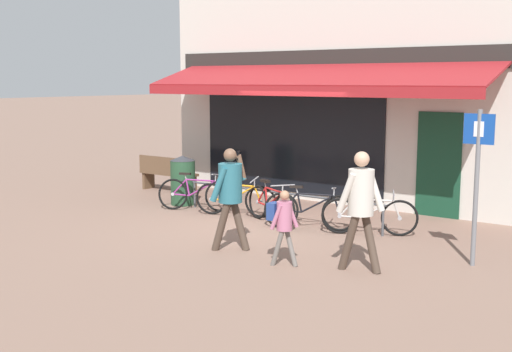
{
  "coord_description": "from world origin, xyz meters",
  "views": [
    {
      "loc": [
        6.99,
        -9.91,
        2.73
      ],
      "look_at": [
        0.46,
        -0.87,
        1.05
      ],
      "focal_mm": 45.0,
      "sensor_mm": 36.0,
      "label": 1
    }
  ],
  "objects": [
    {
      "name": "bicycle_red",
      "position": [
        0.17,
        0.01,
        0.36
      ],
      "size": [
        1.54,
        0.75,
        0.81
      ],
      "rotation": [
        -0.04,
        0.0,
        -0.42
      ],
      "color": "black",
      "rests_on": "ground_plane"
    },
    {
      "name": "pedestrian_second_adult",
      "position": [
        2.97,
        -1.81,
        1.06
      ],
      "size": [
        0.65,
        0.49,
        1.75
      ],
      "rotation": [
        0.0,
        0.0,
        -0.21
      ],
      "color": "#47382D",
      "rests_on": "ground_plane"
    },
    {
      "name": "bicycle_purple",
      "position": [
        -1.81,
        0.11,
        0.35
      ],
      "size": [
        1.61,
        0.87,
        0.82
      ],
      "rotation": [
        -0.16,
        0.0,
        0.41
      ],
      "color": "black",
      "rests_on": "ground_plane"
    },
    {
      "name": "litter_bin",
      "position": [
        -2.47,
        0.43,
        0.54
      ],
      "size": [
        0.55,
        0.55,
        1.08
      ],
      "color": "#23472D",
      "rests_on": "ground_plane"
    },
    {
      "name": "parking_sign",
      "position": [
        4.2,
        -0.57,
        1.42
      ],
      "size": [
        0.44,
        0.07,
        2.31
      ],
      "color": "slate",
      "rests_on": "ground_plane"
    },
    {
      "name": "pedestrian_child",
      "position": [
        1.91,
        -2.22,
        0.71
      ],
      "size": [
        0.45,
        0.39,
        1.14
      ],
      "rotation": [
        0.0,
        0.0,
        0.06
      ],
      "color": "slate",
      "rests_on": "ground_plane"
    },
    {
      "name": "park_bench",
      "position": [
        -3.89,
        1.41,
        0.46
      ],
      "size": [
        1.6,
        0.46,
        0.87
      ],
      "rotation": [
        0.0,
        0.0,
        -0.01
      ],
      "color": "brown",
      "rests_on": "ground_plane"
    },
    {
      "name": "bike_rack_rail",
      "position": [
        0.16,
        0.32,
        0.49
      ],
      "size": [
        4.48,
        0.04,
        0.57
      ],
      "color": "#47494F",
      "rests_on": "ground_plane"
    },
    {
      "name": "pedestrian_adult",
      "position": [
        0.75,
        -1.99,
        1.01
      ],
      "size": [
        0.55,
        0.69,
        1.67
      ],
      "rotation": [
        0.0,
        0.0,
        0.2
      ],
      "color": "#47382D",
      "rests_on": "ground_plane"
    },
    {
      "name": "ground_plane",
      "position": [
        0.0,
        0.0,
        0.0
      ],
      "size": [
        160.0,
        160.0,
        0.0
      ],
      "primitive_type": "plane",
      "color": "#846656"
    },
    {
      "name": "bicycle_black",
      "position": [
        1.02,
        0.04,
        0.36
      ],
      "size": [
        1.68,
        0.86,
        0.83
      ],
      "rotation": [
        -0.15,
        0.0,
        0.38
      ],
      "color": "black",
      "rests_on": "ground_plane"
    },
    {
      "name": "bicycle_silver",
      "position": [
        2.11,
        0.25,
        0.36
      ],
      "size": [
        1.56,
        0.81,
        0.79
      ],
      "rotation": [
        0.04,
        0.0,
        0.46
      ],
      "color": "black",
      "rests_on": "ground_plane"
    },
    {
      "name": "bicycle_orange",
      "position": [
        -0.77,
        0.11,
        0.36
      ],
      "size": [
        1.66,
        0.66,
        0.81
      ],
      "rotation": [
        0.09,
        0.0,
        0.32
      ],
      "color": "black",
      "rests_on": "ground_plane"
    },
    {
      "name": "shop_front",
      "position": [
        -0.05,
        3.95,
        3.02
      ],
      "size": [
        8.61,
        4.56,
        6.04
      ],
      "color": "beige",
      "rests_on": "ground_plane"
    }
  ]
}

